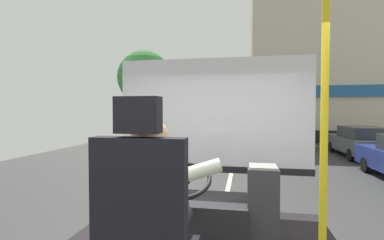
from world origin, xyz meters
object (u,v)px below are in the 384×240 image
(bus_driver, at_px, (153,202))
(fare_box, at_px, (263,207))
(parked_car_black, at_px, (322,131))
(driver_seat, at_px, (146,240))
(steering_console, at_px, (192,216))
(parked_car_charcoal, at_px, (362,141))
(handrail_pole, at_px, (324,163))

(bus_driver, bearing_deg, fare_box, 58.82)
(bus_driver, relative_size, parked_car_black, 0.17)
(driver_seat, xyz_separation_m, parked_car_black, (5.09, 16.48, -0.56))
(steering_console, height_order, parked_car_charcoal, steering_console)
(steering_console, distance_m, fare_box, 0.70)
(handrail_pole, bearing_deg, parked_car_charcoal, 68.19)
(driver_seat, distance_m, parked_car_black, 17.26)
(steering_console, relative_size, fare_box, 1.44)
(fare_box, bearing_deg, parked_car_charcoal, 65.20)
(bus_driver, height_order, fare_box, bus_driver)
(parked_car_charcoal, bearing_deg, bus_driver, -115.46)
(parked_car_black, bearing_deg, fare_box, -106.11)
(bus_driver, relative_size, handrail_pole, 0.40)
(handrail_pole, xyz_separation_m, parked_car_charcoal, (4.50, 11.23, -1.01))
(handrail_pole, height_order, fare_box, handrail_pole)
(driver_seat, height_order, bus_driver, driver_seat)
(driver_seat, distance_m, fare_box, 1.42)
(bus_driver, distance_m, steering_console, 1.30)
(driver_seat, relative_size, parked_car_black, 0.30)
(fare_box, height_order, parked_car_black, fare_box)
(steering_console, bearing_deg, parked_car_black, 71.48)
(handrail_pole, bearing_deg, fare_box, 108.48)
(fare_box, relative_size, parked_car_black, 0.17)
(driver_seat, height_order, handrail_pole, handrail_pole)
(fare_box, bearing_deg, driver_seat, -118.94)
(bus_driver, distance_m, fare_box, 1.37)
(bus_driver, xyz_separation_m, parked_car_black, (5.09, 16.37, -0.73))
(driver_seat, relative_size, parked_car_charcoal, 0.34)
(parked_car_charcoal, bearing_deg, fare_box, -114.80)
(parked_car_charcoal, bearing_deg, handrail_pole, -111.81)
(steering_console, xyz_separation_m, parked_car_black, (5.09, 15.19, -0.20))
(handrail_pole, xyz_separation_m, fare_box, (-0.29, 0.87, -0.58))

